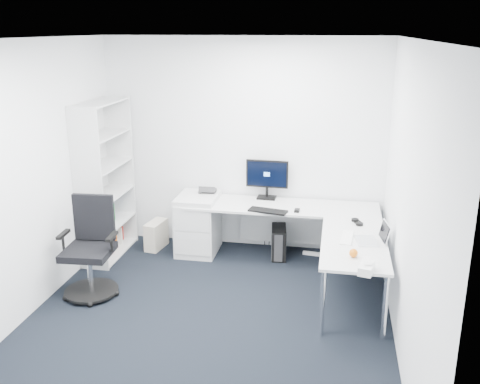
% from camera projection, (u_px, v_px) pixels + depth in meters
% --- Properties ---
extents(ground, '(4.20, 4.20, 0.00)m').
position_uv_depth(ground, '(206.00, 324.00, 5.25)').
color(ground, black).
extents(ceiling, '(4.20, 4.20, 0.00)m').
position_uv_depth(ceiling, '(200.00, 39.00, 4.46)').
color(ceiling, white).
extents(wall_back, '(3.60, 0.02, 2.70)m').
position_uv_depth(wall_back, '(243.00, 145.00, 6.83)').
color(wall_back, white).
rests_on(wall_back, ground).
extents(wall_front, '(3.60, 0.02, 2.70)m').
position_uv_depth(wall_front, '(108.00, 307.00, 2.88)').
color(wall_front, white).
rests_on(wall_front, ground).
extents(wall_left, '(0.02, 4.20, 2.70)m').
position_uv_depth(wall_left, '(22.00, 183.00, 5.16)').
color(wall_left, white).
rests_on(wall_left, ground).
extents(wall_right, '(0.02, 4.20, 2.70)m').
position_uv_depth(wall_right, '(408.00, 204.00, 4.55)').
color(wall_right, white).
rests_on(wall_right, ground).
extents(l_desk, '(2.37, 1.33, 0.69)m').
position_uv_depth(l_desk, '(278.00, 242.00, 6.37)').
color(l_desk, silver).
rests_on(l_desk, ground).
extents(drawer_pedestal, '(0.49, 0.61, 0.76)m').
position_uv_depth(drawer_pedestal, '(198.00, 224.00, 6.86)').
color(drawer_pedestal, silver).
rests_on(drawer_pedestal, ground).
extents(bookshelf, '(0.38, 0.98, 1.96)m').
position_uv_depth(bookshelf, '(105.00, 180.00, 6.61)').
color(bookshelf, silver).
rests_on(bookshelf, ground).
extents(task_chair, '(0.64, 0.64, 1.07)m').
position_uv_depth(task_chair, '(88.00, 249.00, 5.68)').
color(task_chair, black).
rests_on(task_chair, ground).
extents(black_pc_tower, '(0.23, 0.42, 0.39)m').
position_uv_depth(black_pc_tower, '(279.00, 242.00, 6.75)').
color(black_pc_tower, black).
rests_on(black_pc_tower, ground).
extents(beige_pc_tower, '(0.23, 0.40, 0.36)m').
position_uv_depth(beige_pc_tower, '(156.00, 235.00, 7.02)').
color(beige_pc_tower, beige).
rests_on(beige_pc_tower, ground).
extents(power_strip, '(0.32, 0.09, 0.04)m').
position_uv_depth(power_strip, '(315.00, 254.00, 6.83)').
color(power_strip, white).
rests_on(power_strip, ground).
extents(monitor, '(0.54, 0.19, 0.52)m').
position_uv_depth(monitor, '(267.00, 179.00, 6.78)').
color(monitor, black).
rests_on(monitor, l_desk).
extents(black_keyboard, '(0.48, 0.25, 0.02)m').
position_uv_depth(black_keyboard, '(268.00, 211.00, 6.35)').
color(black_keyboard, black).
rests_on(black_keyboard, l_desk).
extents(mouse, '(0.06, 0.10, 0.03)m').
position_uv_depth(mouse, '(297.00, 210.00, 6.35)').
color(mouse, black).
rests_on(mouse, l_desk).
extents(desk_phone, '(0.22, 0.22, 0.15)m').
position_uv_depth(desk_phone, '(208.00, 192.00, 6.89)').
color(desk_phone, '#2B2C2E').
rests_on(desk_phone, l_desk).
extents(laptop, '(0.34, 0.34, 0.21)m').
position_uv_depth(laptop, '(367.00, 232.00, 5.43)').
color(laptop, silver).
rests_on(laptop, l_desk).
extents(white_keyboard, '(0.15, 0.41, 0.01)m').
position_uv_depth(white_keyboard, '(347.00, 238.00, 5.56)').
color(white_keyboard, white).
rests_on(white_keyboard, l_desk).
extents(headphones, '(0.18, 0.22, 0.05)m').
position_uv_depth(headphones, '(357.00, 221.00, 5.98)').
color(headphones, black).
rests_on(headphones, l_desk).
extents(orange_fruit, '(0.08, 0.08, 0.08)m').
position_uv_depth(orange_fruit, '(353.00, 253.00, 5.09)').
color(orange_fruit, orange).
rests_on(orange_fruit, l_desk).
extents(tissue_box, '(0.17, 0.25, 0.08)m').
position_uv_depth(tissue_box, '(366.00, 268.00, 4.77)').
color(tissue_box, white).
rests_on(tissue_box, l_desk).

